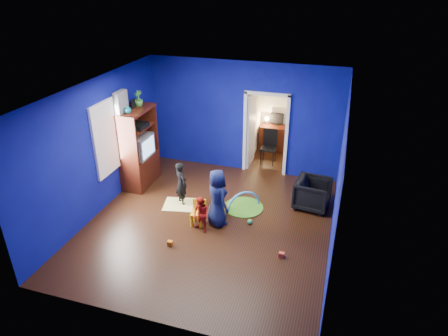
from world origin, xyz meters
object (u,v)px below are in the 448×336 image
(vase, at_px, (128,109))
(kid_chair, at_px, (198,214))
(tv_armoire, at_px, (139,148))
(study_desk, at_px, (275,138))
(armchair, at_px, (313,194))
(play_mat, at_px, (244,207))
(toddler_red, at_px, (201,215))
(crt_tv, at_px, (140,146))
(child_black, at_px, (181,184))
(child_navy, at_px, (217,198))
(hopper_ball, at_px, (219,209))
(folding_chair, at_px, (269,148))

(vase, relative_size, kid_chair, 0.36)
(tv_armoire, relative_size, study_desk, 2.23)
(armchair, distance_m, play_mat, 1.58)
(armchair, relative_size, play_mat, 0.85)
(toddler_red, xyz_separation_m, crt_tv, (-2.11, 1.50, 0.63))
(tv_armoire, xyz_separation_m, kid_chair, (2.00, -1.30, -0.73))
(child_black, relative_size, play_mat, 1.17)
(child_navy, xyz_separation_m, kid_chair, (-0.38, -0.15, -0.38))
(armchair, xyz_separation_m, child_black, (-2.88, -0.72, 0.17))
(hopper_ball, bearing_deg, child_black, 163.73)
(kid_chair, xyz_separation_m, study_desk, (0.82, 4.35, 0.12))
(hopper_ball, bearing_deg, armchair, 27.91)
(play_mat, distance_m, study_desk, 3.45)
(tv_armoire, distance_m, folding_chair, 3.55)
(vase, bearing_deg, hopper_ball, -14.34)
(vase, bearing_deg, tv_armoire, 90.00)
(hopper_ball, relative_size, kid_chair, 0.83)
(study_desk, bearing_deg, toddler_red, -98.43)
(child_navy, height_order, toddler_red, child_navy)
(armchair, relative_size, tv_armoire, 0.39)
(study_desk, distance_m, folding_chair, 0.96)
(child_navy, bearing_deg, armchair, -103.73)
(child_black, xyz_separation_m, tv_armoire, (-1.35, 0.61, 0.46))
(folding_chair, bearing_deg, play_mat, -91.36)
(armchair, height_order, crt_tv, crt_tv)
(kid_chair, bearing_deg, tv_armoire, 136.57)
(child_navy, xyz_separation_m, folding_chair, (0.44, 3.24, -0.17))
(hopper_ball, bearing_deg, folding_chair, 80.69)
(folding_chair, bearing_deg, kid_chair, -103.67)
(child_navy, relative_size, kid_chair, 2.52)
(crt_tv, bearing_deg, vase, -97.59)
(hopper_ball, distance_m, play_mat, 0.70)
(child_navy, xyz_separation_m, crt_tv, (-2.34, 1.15, 0.39))
(play_mat, bearing_deg, toddler_red, -118.81)
(armchair, relative_size, study_desk, 0.87)
(child_navy, height_order, kid_chair, child_navy)
(kid_chair, xyz_separation_m, folding_chair, (0.82, 3.39, 0.21))
(vase, bearing_deg, armchair, 5.53)
(crt_tv, height_order, kid_chair, crt_tv)
(play_mat, relative_size, folding_chair, 0.97)
(child_navy, xyz_separation_m, toddler_red, (-0.23, -0.35, -0.24))
(child_black, relative_size, folding_chair, 1.13)
(armchair, distance_m, kid_chair, 2.64)
(armchair, distance_m, folding_chair, 2.43)
(tv_armoire, bearing_deg, play_mat, -7.76)
(hopper_ball, distance_m, folding_chair, 3.04)
(toddler_red, bearing_deg, child_black, 158.05)
(tv_armoire, distance_m, hopper_ball, 2.61)
(kid_chair, bearing_deg, vase, 143.05)
(child_black, distance_m, child_navy, 1.17)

